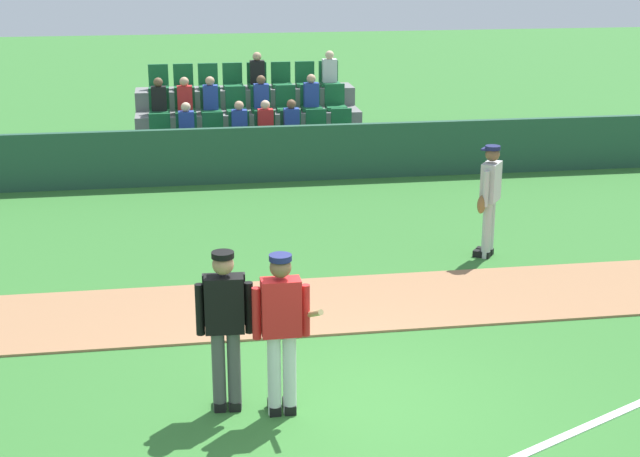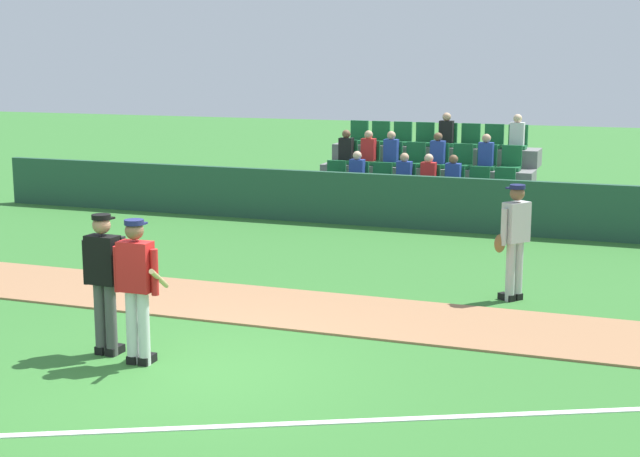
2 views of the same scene
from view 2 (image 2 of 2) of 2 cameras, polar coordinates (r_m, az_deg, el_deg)
The scene contains 8 objects.
ground_plane at distance 11.19m, azimuth -8.00°, elevation -8.54°, with size 80.00×80.00×0.00m, color #33702D.
infield_dirt_path at distance 13.64m, azimuth -2.35°, elevation -4.85°, with size 28.00×2.01×0.03m, color #9E704C.
foul_line_chalk at distance 9.74m, azimuth 6.63°, elevation -11.46°, with size 12.00×0.10×0.01m, color white.
dugout_fence at distance 19.84m, azimuth 5.19°, elevation 1.65°, with size 20.00×0.16×1.13m, color #234C38.
stadium_bleachers at distance 21.62m, azimuth 6.48°, elevation 2.57°, with size 5.00×2.95×2.30m.
batter_red_jersey at distance 11.20m, azimuth -11.13°, elevation -3.45°, with size 0.69×0.78×1.76m.
umpire_home_plate at distance 11.65m, azimuth -13.04°, elevation -2.82°, with size 0.59×0.32×1.76m.
runner_grey_jersey at distance 14.15m, azimuth 11.82°, elevation -0.56°, with size 0.51×0.55×1.76m.
Camera 2 is at (5.06, -9.29, 3.66)m, focal length 52.27 mm.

